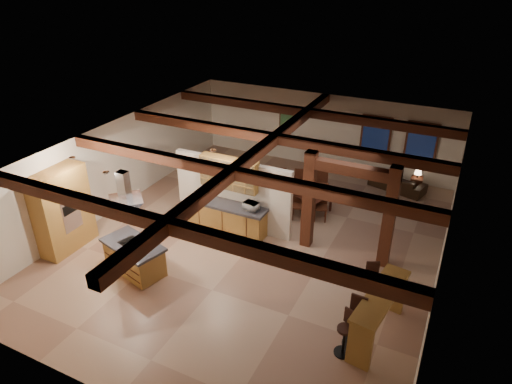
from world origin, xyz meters
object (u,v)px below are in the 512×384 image
at_px(kitchen_island, 134,257).
at_px(dining_table, 299,198).
at_px(sofa, 397,182).
at_px(bar_counter, 380,308).

distance_m(kitchen_island, dining_table, 5.75).
xyz_separation_m(sofa, bar_counter, (0.93, -7.41, 0.51)).
relative_size(kitchen_island, bar_counter, 0.84).
bearing_deg(kitchen_island, sofa, 55.69).
xyz_separation_m(dining_table, sofa, (2.67, 2.75, -0.07)).
height_order(dining_table, sofa, dining_table).
bearing_deg(bar_counter, sofa, 97.14).
distance_m(dining_table, bar_counter, 5.90).
bearing_deg(bar_counter, kitchen_island, -176.03).
bearing_deg(dining_table, bar_counter, -34.88).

